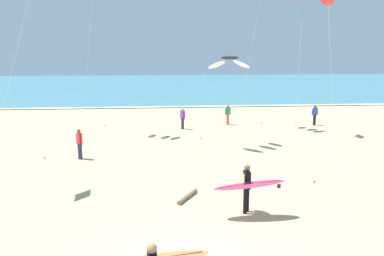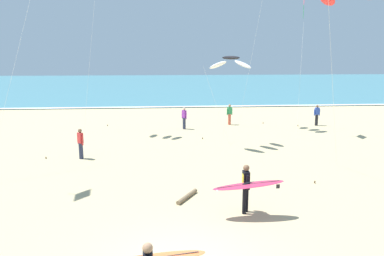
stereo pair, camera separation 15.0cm
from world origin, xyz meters
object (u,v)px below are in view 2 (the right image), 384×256
(surfer_lead, at_px, (247,185))
(bystander_blue_top, at_px, (317,115))
(bystander_green_top, at_px, (230,114))
(bystander_red_top, at_px, (81,144))
(driftwood_log, at_px, (187,196))
(bystander_purple_top, at_px, (184,118))
(kite_arc_charcoal_close, at_px, (231,62))

(surfer_lead, xyz_separation_m, bystander_blue_top, (8.94, 15.44, -0.24))
(bystander_green_top, relative_size, bystander_red_top, 1.00)
(driftwood_log, bearing_deg, bystander_green_top, 73.79)
(bystander_purple_top, bearing_deg, kite_arc_charcoal_close, -65.69)
(surfer_lead, relative_size, bystander_red_top, 1.49)
(bystander_blue_top, height_order, driftwood_log, bystander_blue_top)
(bystander_blue_top, height_order, bystander_red_top, same)
(kite_arc_charcoal_close, height_order, bystander_blue_top, kite_arc_charcoal_close)
(surfer_lead, distance_m, bystander_green_top, 16.46)
(bystander_green_top, distance_m, bystander_purple_top, 3.86)
(surfer_lead, xyz_separation_m, bystander_red_top, (-7.02, 7.48, -0.24))
(surfer_lead, xyz_separation_m, kite_arc_charcoal_close, (1.14, 9.64, 3.83))
(bystander_red_top, bearing_deg, kite_arc_charcoal_close, 14.81)
(bystander_purple_top, relative_size, bystander_red_top, 1.00)
(bystander_purple_top, height_order, bystander_red_top, same)
(bystander_blue_top, relative_size, bystander_red_top, 1.00)
(surfer_lead, height_order, bystander_purple_top, surfer_lead)
(bystander_blue_top, bearing_deg, driftwood_log, -128.10)
(bystander_red_top, xyz_separation_m, driftwood_log, (5.13, -5.87, -0.73))
(bystander_green_top, bearing_deg, driftwood_log, -106.21)
(bystander_blue_top, height_order, bystander_purple_top, same)
(bystander_green_top, height_order, bystander_purple_top, same)
(surfer_lead, height_order, bystander_blue_top, surfer_lead)
(bystander_green_top, bearing_deg, surfer_lead, -98.28)
(bystander_blue_top, distance_m, bystander_purple_top, 10.18)
(surfer_lead, bearing_deg, kite_arc_charcoal_close, 83.23)
(surfer_lead, distance_m, bystander_blue_top, 17.84)
(bystander_purple_top, height_order, driftwood_log, bystander_purple_top)
(surfer_lead, relative_size, bystander_purple_top, 1.49)
(surfer_lead, relative_size, bystander_green_top, 1.49)
(surfer_lead, bearing_deg, bystander_purple_top, 94.68)
(bystander_purple_top, xyz_separation_m, driftwood_log, (-0.68, -13.25, -0.73))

